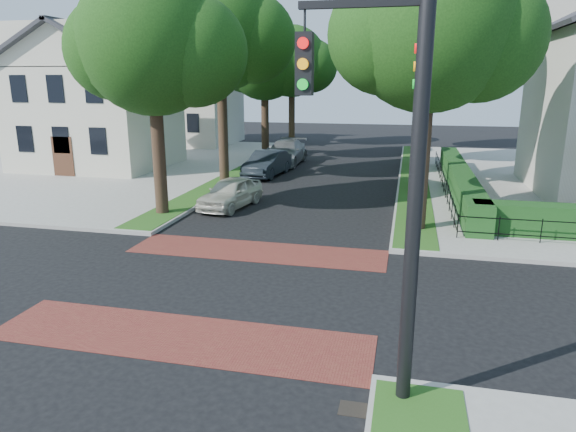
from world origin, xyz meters
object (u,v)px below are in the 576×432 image
object	(u,v)px
traffic_signal	(405,148)
parked_car_middle	(267,164)
parked_car_rear	(285,153)
parked_car_front	(231,193)

from	to	relation	value
traffic_signal	parked_car_middle	bearing A→B (deg)	111.10
parked_car_middle	parked_car_rear	size ratio (longest dim) A/B	0.83
traffic_signal	parked_car_front	distance (m)	16.23
traffic_signal	parked_car_rear	world-z (taller)	traffic_signal
traffic_signal	parked_car_rear	size ratio (longest dim) A/B	1.38
parked_car_middle	parked_car_rear	xyz separation A→B (m)	(0.00, 4.88, 0.05)
parked_car_middle	traffic_signal	bearing A→B (deg)	-63.57
parked_car_front	parked_car_rear	world-z (taller)	parked_car_rear
traffic_signal	parked_car_front	size ratio (longest dim) A/B	1.91
parked_car_rear	parked_car_front	bearing A→B (deg)	-87.56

